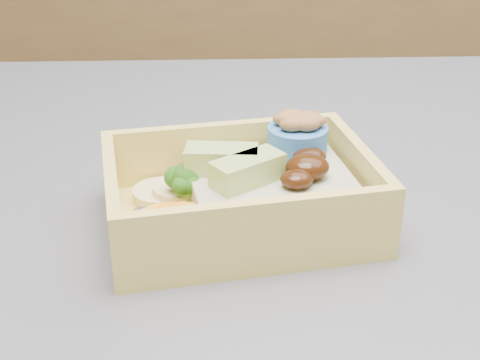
{
  "coord_description": "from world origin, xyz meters",
  "views": [
    {
      "loc": [
        0.05,
        -0.5,
        1.17
      ],
      "look_at": [
        0.06,
        -0.08,
        0.96
      ],
      "focal_mm": 50.0,
      "sensor_mm": 36.0,
      "label": 1
    }
  ],
  "objects": [
    {
      "name": "bento_box",
      "position": [
        0.07,
        -0.08,
        0.94
      ],
      "size": [
        0.21,
        0.16,
        0.07
      ],
      "rotation": [
        0.0,
        0.0,
        0.17
      ],
      "color": "#E0C65C",
      "rests_on": "island"
    }
  ]
}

